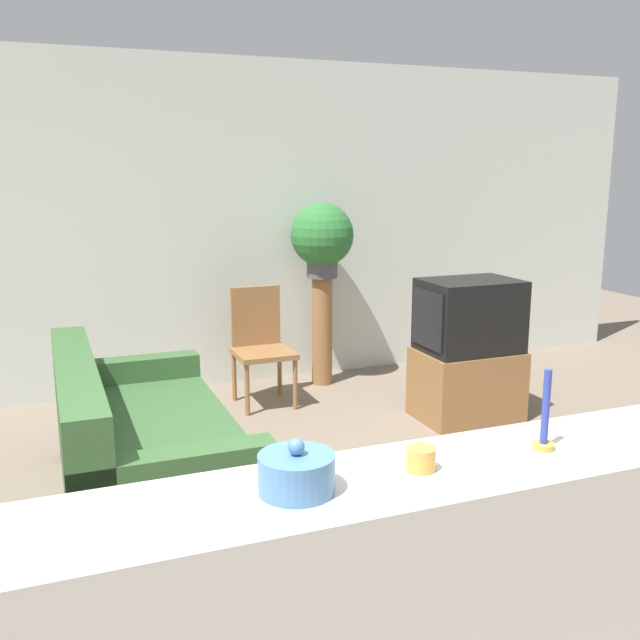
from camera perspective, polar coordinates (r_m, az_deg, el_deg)
ground_plane at (r=3.16m, az=0.40°, el=-23.10°), size 14.00×14.00×0.00m
wall_back at (r=5.92m, az=-12.15°, el=7.25°), size 9.00×0.06×2.70m
couch at (r=4.07m, az=-14.11°, el=-10.26°), size 0.90×1.82×0.84m
tv_stand at (r=5.39m, az=11.64°, el=-5.06°), size 0.73×0.52×0.51m
television at (r=5.26m, az=11.82°, el=0.35°), size 0.69×0.49×0.52m
wooden_chair at (r=5.59m, az=-4.79°, el=-1.70°), size 0.44×0.44×0.91m
plant_stand at (r=6.06m, az=0.17°, el=-0.89°), size 0.17×0.17×0.92m
potted_plant at (r=5.93m, az=0.17°, el=6.67°), size 0.52×0.52×0.62m
foreground_counter at (r=2.38m, az=7.12°, el=-22.46°), size 2.82×0.44×0.95m
decorative_bowl at (r=1.98m, az=-1.90°, el=-12.12°), size 0.21×0.21×0.15m
candle_jar at (r=2.14m, az=8.06°, el=-10.93°), size 0.09×0.09×0.07m
candlestick at (r=2.36m, az=17.54°, el=-7.87°), size 0.07×0.07×0.26m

